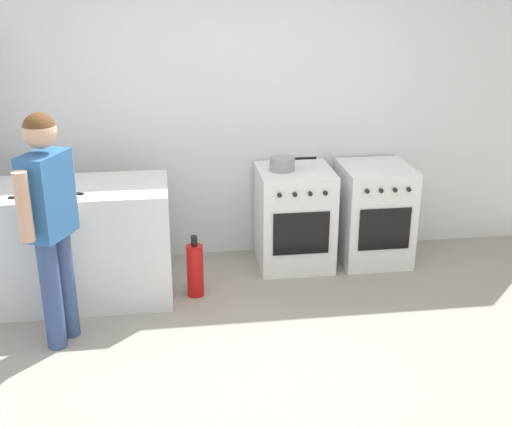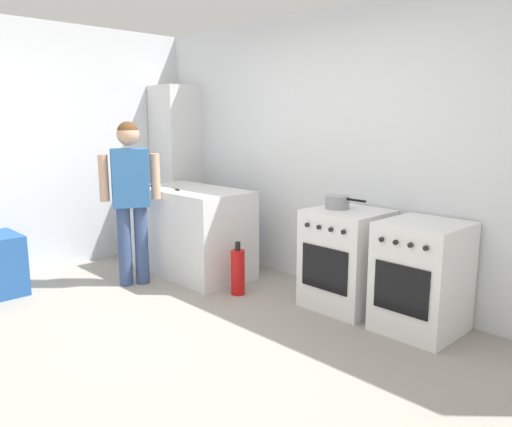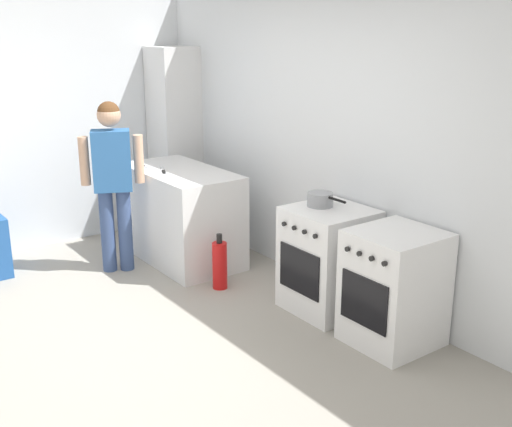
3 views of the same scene
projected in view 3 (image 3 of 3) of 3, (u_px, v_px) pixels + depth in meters
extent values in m
plane|color=gray|center=(132.00, 347.00, 4.65)|extent=(8.00, 8.00, 0.00)
cube|color=silver|center=(337.00, 141.00, 5.37)|extent=(6.00, 0.10, 2.60)
cube|color=silver|center=(48.00, 120.00, 6.50)|extent=(0.10, 3.10, 2.60)
cube|color=silver|center=(181.00, 215.00, 6.24)|extent=(1.30, 0.70, 0.90)
cube|color=white|center=(329.00, 260.00, 5.14)|extent=(0.61, 0.60, 0.85)
cube|color=black|center=(299.00, 271.00, 4.98)|extent=(0.46, 0.01, 0.36)
cylinder|color=black|center=(307.00, 208.00, 5.06)|extent=(0.20, 0.20, 0.01)
cylinder|color=black|center=(331.00, 216.00, 4.85)|extent=(0.20, 0.20, 0.01)
cylinder|color=black|center=(330.00, 203.00, 5.20)|extent=(0.20, 0.20, 0.01)
cylinder|color=black|center=(354.00, 211.00, 4.98)|extent=(0.20, 0.20, 0.01)
cylinder|color=black|center=(284.00, 224.00, 5.02)|extent=(0.04, 0.02, 0.04)
cylinder|color=black|center=(294.00, 228.00, 4.92)|extent=(0.04, 0.02, 0.04)
cylinder|color=black|center=(304.00, 232.00, 4.83)|extent=(0.04, 0.02, 0.04)
cylinder|color=black|center=(315.00, 236.00, 4.73)|extent=(0.04, 0.02, 0.04)
cube|color=white|center=(394.00, 288.00, 4.60)|extent=(0.58, 0.60, 0.85)
cube|color=black|center=(364.00, 302.00, 4.44)|extent=(0.43, 0.01, 0.36)
cylinder|color=black|center=(372.00, 231.00, 4.51)|extent=(0.18, 0.18, 0.01)
cylinder|color=black|center=(401.00, 241.00, 4.31)|extent=(0.18, 0.18, 0.01)
cylinder|color=black|center=(396.00, 225.00, 4.65)|extent=(0.18, 0.18, 0.01)
cylinder|color=black|center=(424.00, 234.00, 4.45)|extent=(0.18, 0.18, 0.01)
cylinder|color=black|center=(347.00, 249.00, 4.47)|extent=(0.04, 0.02, 0.04)
cylinder|color=black|center=(359.00, 254.00, 4.38)|extent=(0.04, 0.02, 0.04)
cylinder|color=black|center=(372.00, 259.00, 4.29)|extent=(0.04, 0.02, 0.04)
cylinder|color=black|center=(384.00, 264.00, 4.20)|extent=(0.04, 0.02, 0.04)
cylinder|color=gray|center=(320.00, 199.00, 5.09)|extent=(0.21, 0.21, 0.11)
cylinder|color=black|center=(337.00, 200.00, 4.92)|extent=(0.18, 0.02, 0.02)
cube|color=silver|center=(162.00, 169.00, 6.15)|extent=(0.20, 0.11, 0.01)
cube|color=black|center=(164.00, 172.00, 6.00)|extent=(0.11, 0.07, 0.01)
cube|color=silver|center=(146.00, 167.00, 6.21)|extent=(0.10, 0.02, 0.01)
cube|color=black|center=(141.00, 165.00, 6.29)|extent=(0.11, 0.03, 0.01)
cylinder|color=#384C7A|center=(108.00, 231.00, 5.96)|extent=(0.13, 0.13, 0.78)
cylinder|color=#384C7A|center=(125.00, 230.00, 5.98)|extent=(0.13, 0.13, 0.78)
cube|color=#2D609E|center=(112.00, 161.00, 5.78)|extent=(0.33, 0.39, 0.55)
cylinder|color=tan|center=(84.00, 161.00, 5.73)|extent=(0.09, 0.09, 0.44)
cylinder|color=tan|center=(139.00, 159.00, 5.82)|extent=(0.09, 0.09, 0.44)
sphere|color=tan|center=(109.00, 115.00, 5.66)|extent=(0.21, 0.21, 0.21)
sphere|color=brown|center=(109.00, 113.00, 5.65)|extent=(0.20, 0.20, 0.20)
cylinder|color=red|center=(220.00, 266.00, 5.61)|extent=(0.13, 0.13, 0.42)
cylinder|color=black|center=(219.00, 239.00, 5.54)|extent=(0.05, 0.05, 0.08)
cube|color=silver|center=(175.00, 140.00, 7.08)|extent=(0.48, 0.44, 2.00)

